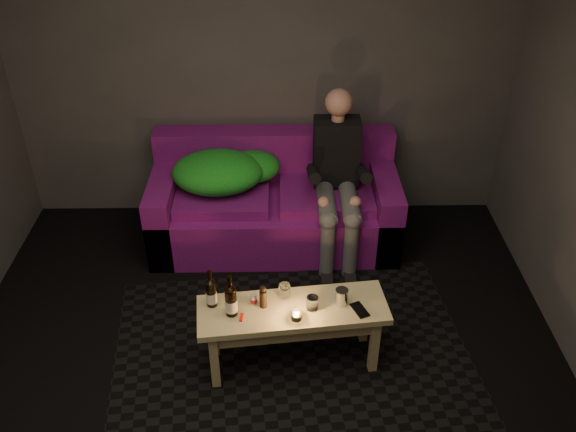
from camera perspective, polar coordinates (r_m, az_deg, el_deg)
name	(u,v)px	position (r m, az deg, el deg)	size (l,w,h in m)	color
floor	(260,414)	(3.83, -2.65, -18.05)	(4.50, 4.50, 0.00)	black
room	(253,131)	(3.13, -3.25, 7.98)	(4.50, 4.50, 4.50)	silver
rug	(292,355)	(4.12, 0.40, -12.87)	(2.33, 1.69, 0.01)	black
sofa	(275,205)	(4.97, -1.26, 1.05)	(1.95, 0.88, 0.84)	#6A0F73
green_blanket	(224,171)	(4.81, -6.04, 4.22)	(0.86, 0.58, 0.29)	#167C21
person	(337,175)	(4.66, 4.63, 3.84)	(0.35, 0.81, 1.30)	black
coffee_table	(293,318)	(3.81, 0.44, -9.48)	(1.20, 0.50, 0.48)	#E4CE85
beer_bottle_a	(211,293)	(3.73, -7.20, -7.12)	(0.07, 0.07, 0.27)	black
beer_bottle_b	(231,300)	(3.66, -5.36, -7.86)	(0.07, 0.07, 0.29)	black
salt_shaker	(254,299)	(3.75, -3.23, -7.77)	(0.04, 0.04, 0.08)	silver
pepper_mill	(263,299)	(3.72, -2.34, -7.77)	(0.04, 0.04, 0.12)	black
tumbler_back	(284,291)	(3.80, -0.34, -7.00)	(0.07, 0.07, 0.09)	white
tealight	(296,316)	(3.66, 0.80, -9.32)	(0.06, 0.06, 0.05)	white
tumbler_front	(312,303)	(3.72, 2.30, -8.12)	(0.07, 0.07, 0.09)	white
steel_cup	(342,297)	(3.76, 5.04, -7.54)	(0.08, 0.08, 0.11)	#BBBEC2
smartphone	(360,310)	(3.76, 6.73, -8.72)	(0.07, 0.14, 0.01)	black
red_lighter	(241,317)	(3.69, -4.38, -9.44)	(0.02, 0.07, 0.01)	red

